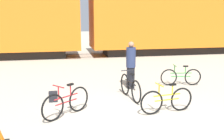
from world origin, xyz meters
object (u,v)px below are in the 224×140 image
Objects in this scene: bicycle_green at (181,77)px; bicycle_black at (130,87)px; person_in_navy at (131,65)px; freight_train at (85,15)px; bicycle_yellow at (167,100)px; backpack at (53,97)px; bicycle_maroon at (66,102)px.

bicycle_black is at bearing -152.56° from bicycle_green.
freight_train is at bearing -107.52° from person_in_navy.
bicycle_black is at bearing -86.83° from freight_train.
bicycle_black reaches higher than bicycle_yellow.
bicycle_black is 1.64m from bicycle_yellow.
bicycle_green is (3.01, -8.68, -2.43)m from freight_train.
bicycle_yellow is at bearing 73.65° from person_in_navy.
backpack is (-3.27, 1.66, -0.21)m from bicycle_yellow.
bicycle_yellow is (1.25, -11.44, -2.41)m from freight_train.
bicycle_maroon reaches higher than bicycle_green.
bicycle_green is 0.94× the size of bicycle_black.
bicycle_maroon is (-1.62, -11.13, -2.39)m from freight_train.
person_in_navy is at bearing -84.04° from freight_train.
bicycle_green is 4.84× the size of backpack.
person_in_navy reaches higher than bicycle_green.
bicycle_black reaches higher than bicycle_green.
person_in_navy is at bearing 20.35° from backpack.
bicycle_yellow is (2.87, -0.31, -0.02)m from bicycle_maroon.
freight_train is at bearing 78.32° from backpack.
bicycle_black is at bearing 50.82° from person_in_navy.
freight_train reaches higher than bicycle_green.
freight_train reaches higher than bicycle_black.
backpack is at bearing -167.70° from bicycle_green.
freight_train is 8.93m from person_in_navy.
bicycle_green is 2.77m from bicycle_black.
backpack is at bearing 106.50° from bicycle_maroon.
person_in_navy is (0.91, -8.69, -1.88)m from freight_train.
bicycle_yellow is 0.92× the size of person_in_navy.
bicycle_yellow is 3.68m from backpack.
bicycle_maroon is at bearing 20.57° from person_in_navy.
bicycle_green is 3.27m from bicycle_yellow.
bicycle_maroon is at bearing -151.53° from bicycle_black.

